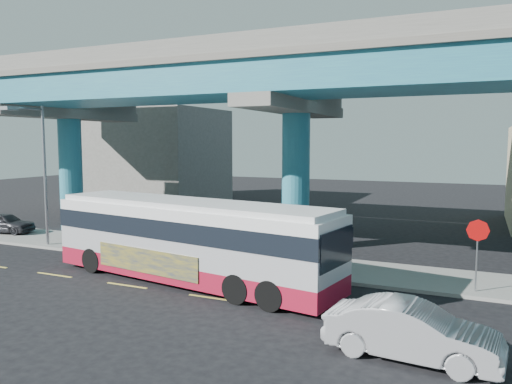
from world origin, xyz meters
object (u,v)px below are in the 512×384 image
at_px(sedan, 412,331).
at_px(parked_car, 5,223).
at_px(stop_sign, 478,239).
at_px(transit_bus, 190,238).
at_px(street_lamp, 36,155).

xyz_separation_m(sedan, parked_car, (-25.81, 8.25, 0.02)).
xyz_separation_m(parked_car, stop_sign, (27.34, -1.36, 1.41)).
bearing_deg(transit_bus, sedan, -13.60).
bearing_deg(sedan, parked_car, 77.54).
relative_size(transit_bus, stop_sign, 4.88).
bearing_deg(street_lamp, transit_bus, -11.10).
bearing_deg(transit_bus, stop_sign, 23.97).
height_order(transit_bus, parked_car, transit_bus).
relative_size(transit_bus, parked_car, 3.46).
bearing_deg(street_lamp, parked_car, 158.39).
height_order(sedan, stop_sign, stop_sign).
xyz_separation_m(sedan, street_lamp, (-20.52, 6.15, 4.39)).
xyz_separation_m(transit_bus, sedan, (9.48, -3.99, -1.12)).
bearing_deg(street_lamp, stop_sign, 1.92).
xyz_separation_m(parked_car, street_lamp, (5.29, -2.09, 4.37)).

